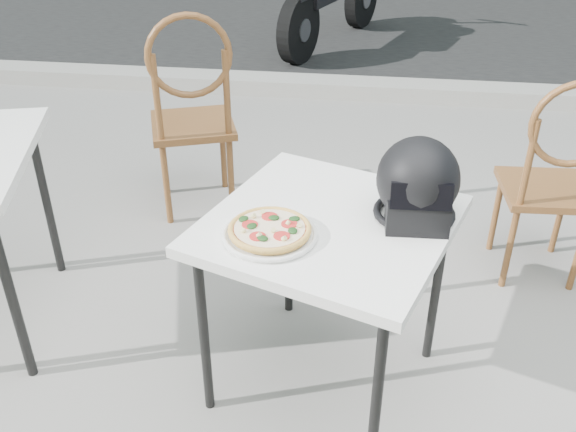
# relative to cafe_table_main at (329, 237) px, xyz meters

# --- Properties ---
(ground) EXTENTS (80.00, 80.00, 0.00)m
(ground) POSITION_rel_cafe_table_main_xyz_m (0.41, 0.02, -0.64)
(ground) COLOR gray
(ground) RESTS_ON ground
(curb) EXTENTS (30.00, 0.25, 0.12)m
(curb) POSITION_rel_cafe_table_main_xyz_m (0.41, 3.02, -0.58)
(curb) COLOR gray
(curb) RESTS_ON ground
(cafe_table_main) EXTENTS (0.95, 0.95, 0.71)m
(cafe_table_main) POSITION_rel_cafe_table_main_xyz_m (0.00, 0.00, 0.00)
(cafe_table_main) COLOR white
(cafe_table_main) RESTS_ON ground
(plate) EXTENTS (0.38, 0.38, 0.02)m
(plate) POSITION_rel_cafe_table_main_xyz_m (-0.17, -0.12, 0.07)
(plate) COLOR white
(plate) RESTS_ON cafe_table_main
(pizza) EXTENTS (0.31, 0.31, 0.03)m
(pizza) POSITION_rel_cafe_table_main_xyz_m (-0.17, -0.12, 0.09)
(pizza) COLOR #DCAA50
(pizza) RESTS_ON plate
(helmet) EXTENTS (0.28, 0.29, 0.27)m
(helmet) POSITION_rel_cafe_table_main_xyz_m (0.27, 0.05, 0.18)
(helmet) COLOR black
(helmet) RESTS_ON cafe_table_main
(cafe_chair_main) EXTENTS (0.39, 0.39, 0.98)m
(cafe_chair_main) POSITION_rel_cafe_table_main_xyz_m (0.90, 0.77, -0.10)
(cafe_chair_main) COLOR brown
(cafe_chair_main) RESTS_ON ground
(cafe_chair_side) EXTENTS (0.53, 0.53, 1.09)m
(cafe_chair_side) POSITION_rel_cafe_table_main_xyz_m (-0.77, 1.16, -0.04)
(cafe_chair_side) COLOR brown
(cafe_chair_side) RESTS_ON ground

